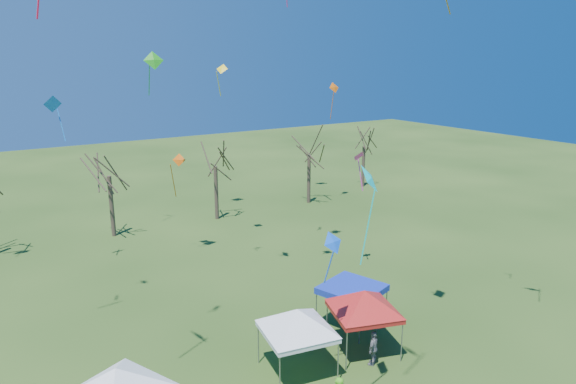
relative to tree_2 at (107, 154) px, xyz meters
name	(u,v)px	position (x,y,z in m)	size (l,w,h in m)	color
tree_2	(107,154)	(0.00, 0.00, 0.00)	(3.71, 3.71, 8.18)	#3D2D21
tree_3	(215,147)	(8.40, -0.33, -0.21)	(3.59, 3.59, 7.91)	#3D2D21
tree_4	(309,138)	(17.72, -0.38, -0.23)	(3.58, 3.58, 7.89)	#3D2D21
tree_5	(365,132)	(26.09, 1.69, -0.56)	(3.39, 3.39, 7.46)	#3D2D21
tent_white_west	(116,374)	(-5.61, -22.82, -3.17)	(4.08, 4.08, 3.86)	gray
tent_white_mid	(297,314)	(1.96, -22.05, -3.52)	(3.83, 3.83, 3.43)	gray
tent_red	(364,295)	(5.46, -22.24, -3.51)	(3.72, 3.72, 3.45)	gray
tent_blue	(352,289)	(6.50, -20.16, -4.34)	(3.39, 3.39, 2.12)	gray
person_grey	(373,348)	(5.10, -23.35, -5.49)	(0.93, 0.39, 1.59)	slate
kite_11	(154,61)	(1.16, -8.27, 6.61)	(1.22, 0.74, 2.56)	#1C9817
kite_17	(359,157)	(11.07, -14.98, 1.02)	(0.90, 0.69, 2.51)	#F436AB
kite_19	(222,70)	(6.32, -6.46, 6.02)	(0.96, 0.99, 2.14)	yellow
kite_5	(370,180)	(2.27, -25.83, 2.88)	(1.24, 1.20, 3.46)	#0DCEBF
kite_22	(178,161)	(3.05, -6.33, 0.17)	(1.11, 1.06, 3.06)	#FA5F0D
kite_13	(53,104)	(-4.08, -5.72, 4.17)	(1.11, 0.77, 2.70)	blue
kite_1	(333,243)	(3.00, -23.03, -0.32)	(1.05, 0.74, 2.17)	blue
kite_12	(334,88)	(19.37, -1.75, 4.20)	(1.07, 0.61, 3.26)	#D7590B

